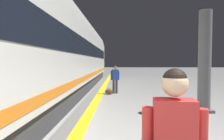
{
  "coord_description": "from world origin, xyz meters",
  "views": [
    {
      "loc": [
        -0.07,
        -0.42,
        1.8
      ],
      "look_at": [
        -0.34,
        7.86,
        1.44
      ],
      "focal_mm": 31.03,
      "sensor_mm": 36.0,
      "label": 1
    }
  ],
  "objects_px": {
    "passenger_near": "(115,77)",
    "platform_pillar": "(205,64)",
    "high_speed_train": "(56,47)",
    "duffel_bag_near": "(109,92)"
  },
  "relations": [
    {
      "from": "high_speed_train",
      "to": "duffel_bag_near",
      "type": "relative_size",
      "value": 61.75
    },
    {
      "from": "high_speed_train",
      "to": "passenger_near",
      "type": "height_order",
      "value": "high_speed_train"
    },
    {
      "from": "high_speed_train",
      "to": "passenger_near",
      "type": "bearing_deg",
      "value": 25.05
    },
    {
      "from": "duffel_bag_near",
      "to": "platform_pillar",
      "type": "bearing_deg",
      "value": -44.95
    },
    {
      "from": "passenger_near",
      "to": "duffel_bag_near",
      "type": "xyz_separation_m",
      "value": [
        -0.32,
        -0.32,
        -0.78
      ]
    },
    {
      "from": "high_speed_train",
      "to": "platform_pillar",
      "type": "height_order",
      "value": "high_speed_train"
    },
    {
      "from": "passenger_near",
      "to": "platform_pillar",
      "type": "bearing_deg",
      "value": -50.08
    },
    {
      "from": "passenger_near",
      "to": "duffel_bag_near",
      "type": "height_order",
      "value": "passenger_near"
    },
    {
      "from": "passenger_near",
      "to": "platform_pillar",
      "type": "relative_size",
      "value": 0.44
    },
    {
      "from": "high_speed_train",
      "to": "platform_pillar",
      "type": "distance_m",
      "value": 6.69
    }
  ]
}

